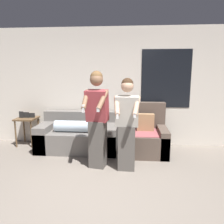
{
  "coord_description": "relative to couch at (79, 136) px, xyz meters",
  "views": [
    {
      "loc": [
        0.4,
        -2.42,
        1.71
      ],
      "look_at": [
        0.08,
        1.27,
        1.02
      ],
      "focal_mm": 35.0,
      "sensor_mm": 36.0,
      "label": 1
    }
  ],
  "objects": [
    {
      "name": "person_left",
      "position": [
        0.56,
        -0.89,
        0.6
      ],
      "size": [
        0.44,
        0.53,
        1.72
      ],
      "color": "#56514C",
      "rests_on": "ground_plane"
    },
    {
      "name": "couch",
      "position": [
        0.0,
        0.0,
        0.0
      ],
      "size": [
        1.73,
        0.9,
        0.81
      ],
      "color": "slate",
      "rests_on": "ground_plane"
    },
    {
      "name": "person_right",
      "position": [
        1.08,
        -0.94,
        0.52
      ],
      "size": [
        0.46,
        0.47,
        1.61
      ],
      "color": "#56514C",
      "rests_on": "ground_plane"
    },
    {
      "name": "armchair",
      "position": [
        1.46,
        -0.04,
        0.03
      ],
      "size": [
        0.89,
        0.94,
        1.04
      ],
      "color": "brown",
      "rests_on": "ground_plane"
    },
    {
      "name": "wall_back",
      "position": [
        0.76,
        0.49,
        1.05
      ],
      "size": [
        6.28,
        0.07,
        2.7
      ],
      "color": "silver",
      "rests_on": "ground_plane"
    },
    {
      "name": "side_table",
      "position": [
        -1.28,
        0.2,
        0.25
      ],
      "size": [
        0.45,
        0.48,
        0.8
      ],
      "color": "brown",
      "rests_on": "ground_plane"
    },
    {
      "name": "ground_plane",
      "position": [
        0.74,
        -2.17,
        -0.3
      ],
      "size": [
        14.0,
        14.0,
        0.0
      ],
      "primitive_type": "plane",
      "color": "slate"
    }
  ]
}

